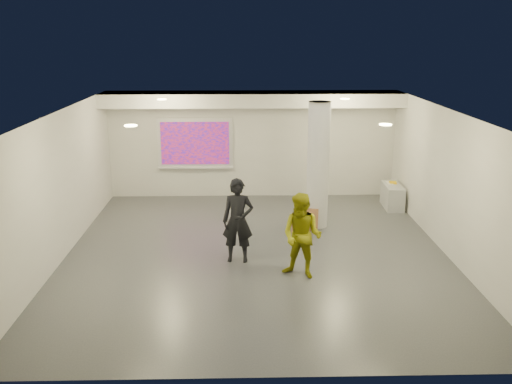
{
  "coord_description": "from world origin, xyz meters",
  "views": [
    {
      "loc": [
        -0.3,
        -11.26,
        4.51
      ],
      "look_at": [
        0.0,
        0.4,
        1.25
      ],
      "focal_mm": 40.0,
      "sensor_mm": 36.0,
      "label": 1
    }
  ],
  "objects_px": {
    "man": "(302,236)",
    "projection_screen": "(195,144)",
    "credenza": "(392,196)",
    "column": "(318,165)",
    "woman": "(238,221)"
  },
  "relations": [
    {
      "from": "credenza",
      "to": "column",
      "type": "bearing_deg",
      "value": -144.65
    },
    {
      "from": "credenza",
      "to": "woman",
      "type": "height_order",
      "value": "woman"
    },
    {
      "from": "column",
      "to": "credenza",
      "type": "relative_size",
      "value": 2.81
    },
    {
      "from": "column",
      "to": "credenza",
      "type": "bearing_deg",
      "value": 33.18
    },
    {
      "from": "man",
      "to": "column",
      "type": "bearing_deg",
      "value": 105.33
    },
    {
      "from": "column",
      "to": "credenza",
      "type": "height_order",
      "value": "column"
    },
    {
      "from": "man",
      "to": "projection_screen",
      "type": "bearing_deg",
      "value": 141.42
    },
    {
      "from": "column",
      "to": "credenza",
      "type": "distance_m",
      "value": 2.91
    },
    {
      "from": "column",
      "to": "woman",
      "type": "bearing_deg",
      "value": -131.09
    },
    {
      "from": "credenza",
      "to": "man",
      "type": "relative_size",
      "value": 0.65
    },
    {
      "from": "projection_screen",
      "to": "credenza",
      "type": "relative_size",
      "value": 1.97
    },
    {
      "from": "column",
      "to": "woman",
      "type": "relative_size",
      "value": 1.74
    },
    {
      "from": "credenza",
      "to": "woman",
      "type": "bearing_deg",
      "value": -136.47
    },
    {
      "from": "man",
      "to": "woman",
      "type": "bearing_deg",
      "value": 174.41
    },
    {
      "from": "column",
      "to": "projection_screen",
      "type": "relative_size",
      "value": 1.43
    }
  ]
}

